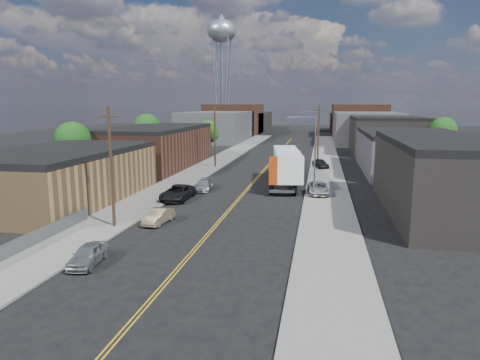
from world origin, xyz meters
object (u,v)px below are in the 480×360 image
at_px(car_left_a, 88,255).
at_px(car_left_b, 159,216).
at_px(car_ahead_truck, 288,163).
at_px(car_right_lot_a, 318,188).
at_px(car_left_d, 204,185).
at_px(water_tower, 222,35).
at_px(semi_truck, 288,164).
at_px(car_right_lot_c, 320,163).
at_px(car_left_c, 177,193).

relative_size(car_left_a, car_left_b, 1.02).
bearing_deg(car_ahead_truck, car_right_lot_a, -72.97).
relative_size(car_left_d, car_ahead_truck, 0.93).
bearing_deg(car_left_a, car_ahead_truck, 72.06).
distance_m(car_left_b, car_right_lot_a, 19.60).
relative_size(water_tower, semi_truck, 2.11).
height_order(car_left_a, car_right_lot_c, car_right_lot_c).
relative_size(car_left_a, car_left_c, 0.70).
distance_m(water_tower, car_ahead_truck, 74.07).
relative_size(semi_truck, car_ahead_truck, 3.72).
distance_m(semi_truck, car_right_lot_a, 8.21).
bearing_deg(car_ahead_truck, car_left_a, -98.12).
height_order(semi_truck, car_left_a, semi_truck).
distance_m(car_left_a, car_left_b, 9.99).
distance_m(semi_truck, car_left_b, 23.30).
xyz_separation_m(car_left_b, car_right_lot_a, (13.49, 14.22, 0.19)).
xyz_separation_m(semi_truck, car_left_d, (-9.50, -6.58, -1.92)).
bearing_deg(car_left_d, car_right_lot_c, 51.45).
relative_size(car_left_a, car_left_d, 0.90).
distance_m(car_left_b, car_left_c, 9.22).
xyz_separation_m(car_left_a, car_left_b, (0.90, 9.95, -0.04)).
bearing_deg(car_right_lot_c, semi_truck, -127.74).
xyz_separation_m(water_tower, car_left_b, (17.00, -98.15, -30.01)).
bearing_deg(water_tower, car_left_c, -80.06).
bearing_deg(water_tower, car_left_d, -78.50).
bearing_deg(car_right_lot_c, car_left_c, -141.14).
distance_m(semi_truck, car_left_d, 11.71).
xyz_separation_m(car_left_d, car_right_lot_c, (13.66, 20.27, 0.22)).
relative_size(car_left_c, car_left_d, 1.29).
height_order(car_left_c, car_left_d, car_left_c).
bearing_deg(car_right_lot_c, car_left_b, -132.22).
distance_m(car_right_lot_a, car_right_lot_c, 20.66).
distance_m(car_left_d, car_ahead_truck, 22.38).
bearing_deg(car_ahead_truck, water_tower, 115.48).
relative_size(semi_truck, car_left_a, 4.42).
bearing_deg(car_right_lot_c, car_left_d, -144.81).
xyz_separation_m(water_tower, car_right_lot_c, (30.66, -63.28, -29.79)).
height_order(car_left_b, car_left_d, car_left_b).
relative_size(car_left_b, car_right_lot_c, 0.94).
xyz_separation_m(semi_truck, car_left_b, (-9.50, -21.19, -1.92)).
relative_size(water_tower, car_left_a, 9.34).
bearing_deg(car_right_lot_a, car_right_lot_c, 84.62).
distance_m(car_left_b, car_left_d, 14.61).
height_order(car_left_a, car_ahead_truck, car_left_a).
bearing_deg(semi_truck, water_tower, 101.00).
relative_size(semi_truck, car_right_lot_a, 3.58).
relative_size(car_right_lot_a, car_ahead_truck, 1.04).
relative_size(semi_truck, car_left_c, 3.08).
bearing_deg(car_left_a, semi_truck, 65.17).
relative_size(car_right_lot_a, car_right_lot_c, 1.18).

